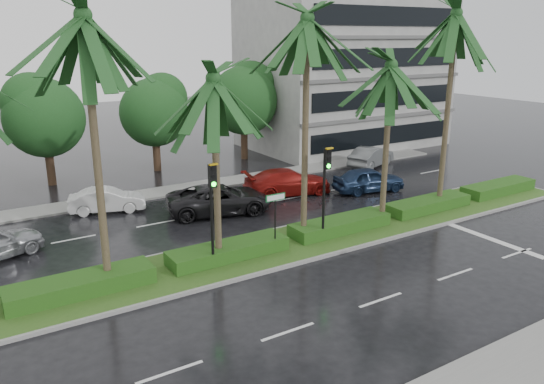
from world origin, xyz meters
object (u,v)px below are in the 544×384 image
car_blue (369,180)px  car_grey (371,157)px  signal_median_left (212,201)px  car_white (107,200)px  street_sign (275,208)px  car_darkgrey (219,199)px  car_red (288,182)px

car_blue → car_grey: (4.50, 4.73, -0.01)m
signal_median_left → car_white: bearing=98.6°
street_sign → car_white: 10.82m
car_white → car_blue: car_blue is taller
street_sign → car_darkgrey: (0.50, 6.32, -1.35)m
car_blue → street_sign: bearing=128.5°
car_red → car_blue: (4.50, -2.09, -0.02)m
car_darkgrey → car_blue: car_darkgrey is taller
car_blue → car_grey: car_blue is taller
car_white → car_grey: 19.00m
car_darkgrey → car_blue: 9.57m
street_sign → car_grey: bearing=34.4°
street_sign → car_darkgrey: bearing=85.5°
car_red → car_grey: car_red is taller
car_white → car_blue: 15.19m
car_darkgrey → car_white: bearing=69.9°
signal_median_left → car_grey: 20.33m
car_darkgrey → street_sign: bearing=-170.3°
car_blue → signal_median_left: bearing=123.5°
car_white → car_darkgrey: size_ratio=0.71×
street_sign → car_blue: (10.00, 5.19, -1.38)m
signal_median_left → car_grey: (17.50, 10.10, -2.27)m
car_red → car_blue: size_ratio=1.21×
street_sign → car_darkgrey: 6.48m
signal_median_left → car_blue: 14.25m
car_darkgrey → car_grey: 14.46m
car_grey → signal_median_left: bearing=98.9°
car_white → car_red: size_ratio=0.75×
signal_median_left → car_white: signal_median_left is taller
signal_median_left → street_sign: bearing=3.5°
street_sign → car_red: (5.50, 7.28, -1.36)m
street_sign → car_white: size_ratio=0.66×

